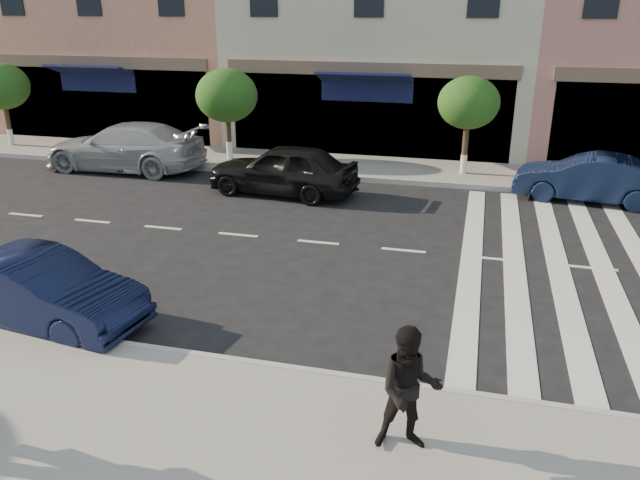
{
  "coord_description": "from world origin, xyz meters",
  "views": [
    {
      "loc": [
        3.48,
        -9.15,
        5.23
      ],
      "look_at": [
        0.93,
        0.6,
        1.4
      ],
      "focal_mm": 35.0,
      "sensor_mm": 36.0,
      "label": 1
    }
  ],
  "objects": [
    {
      "name": "car_far_mid",
      "position": [
        -2.0,
        7.6,
        0.74
      ],
      "size": [
        4.5,
        2.2,
        1.48
      ],
      "primitive_type": "imported",
      "rotation": [
        0.0,
        0.0,
        -1.68
      ],
      "color": "black",
      "rests_on": "ground"
    },
    {
      "name": "sidewalk_far",
      "position": [
        0.0,
        11.0,
        0.07
      ],
      "size": [
        60.0,
        3.0,
        0.15
      ],
      "primitive_type": "cube",
      "color": "gray",
      "rests_on": "ground"
    },
    {
      "name": "car_near_mid",
      "position": [
        -3.63,
        -1.0,
        0.63
      ],
      "size": [
        3.98,
        1.82,
        1.27
      ],
      "primitive_type": "imported",
      "rotation": [
        0.0,
        0.0,
        1.44
      ],
      "color": "black",
      "rests_on": "ground"
    },
    {
      "name": "street_tree_wb",
      "position": [
        -5.0,
        10.8,
        2.31
      ],
      "size": [
        2.1,
        2.1,
        3.06
      ],
      "color": "#473323",
      "rests_on": "sidewalk_far"
    },
    {
      "name": "walker",
      "position": [
        2.92,
        -2.83,
        0.96
      ],
      "size": [
        0.91,
        0.78,
        1.61
      ],
      "primitive_type": "imported",
      "rotation": [
        0.0,
        0.0,
        0.24
      ],
      "color": "black",
      "rests_on": "sidewalk_near"
    },
    {
      "name": "car_far_right",
      "position": [
        6.5,
        9.1,
        0.66
      ],
      "size": [
        4.16,
        1.92,
        1.32
      ],
      "primitive_type": "imported",
      "rotation": [
        0.0,
        0.0,
        -1.7
      ],
      "color": "black",
      "rests_on": "ground"
    },
    {
      "name": "street_tree_c",
      "position": [
        3.0,
        10.8,
        2.36
      ],
      "size": [
        1.9,
        1.9,
        3.04
      ],
      "color": "#473323",
      "rests_on": "sidewalk_far"
    },
    {
      "name": "sidewalk_near",
      "position": [
        0.0,
        -3.75,
        0.07
      ],
      "size": [
        60.0,
        4.5,
        0.15
      ],
      "primitive_type": "cube",
      "color": "gray",
      "rests_on": "ground"
    },
    {
      "name": "street_tree_wa",
      "position": [
        -14.0,
        10.8,
        2.33
      ],
      "size": [
        2.0,
        2.0,
        3.05
      ],
      "color": "#473323",
      "rests_on": "sidewalk_far"
    },
    {
      "name": "ground",
      "position": [
        0.0,
        0.0,
        0.0
      ],
      "size": [
        120.0,
        120.0,
        0.0
      ],
      "primitive_type": "plane",
      "color": "black",
      "rests_on": "ground"
    },
    {
      "name": "car_far_left",
      "position": [
        -7.96,
        8.97,
        0.78
      ],
      "size": [
        5.4,
        2.22,
        1.56
      ],
      "primitive_type": "imported",
      "rotation": [
        0.0,
        0.0,
        -1.58
      ],
      "color": "#A6A7AB",
      "rests_on": "ground"
    }
  ]
}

